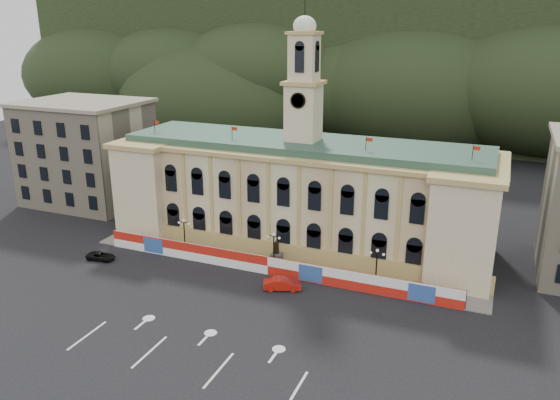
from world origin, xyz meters
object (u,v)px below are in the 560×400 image
at_px(lamp_center, 274,247).
at_px(red_sedan, 282,284).
at_px(statue, 277,257).
at_px(black_suv, 101,256).

xyz_separation_m(lamp_center, red_sedan, (3.40, -5.30, -2.29)).
height_order(statue, lamp_center, lamp_center).
distance_m(statue, black_suv, 24.89).
relative_size(lamp_center, black_suv, 1.22).
bearing_deg(red_sedan, lamp_center, 11.25).
bearing_deg(lamp_center, red_sedan, -57.29).
distance_m(lamp_center, black_suv, 24.71).
distance_m(red_sedan, black_suv, 27.08).
bearing_deg(red_sedan, black_suv, 71.68).
relative_size(lamp_center, red_sedan, 1.03).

